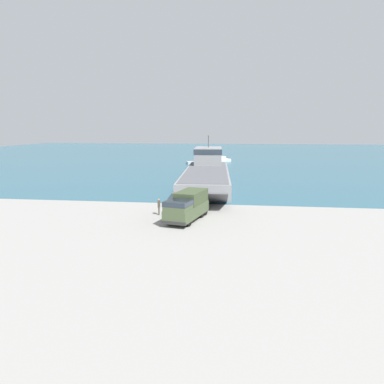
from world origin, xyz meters
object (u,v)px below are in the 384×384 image
at_px(military_truck, 187,206).
at_px(moored_boat_b, 221,160).
at_px(moored_boat_a, 199,162).
at_px(landing_craft, 207,170).
at_px(soldier_on_ramp, 159,206).

distance_m(military_truck, moored_boat_b, 69.85).
relative_size(moored_boat_a, moored_boat_b, 1.17).
bearing_deg(moored_boat_b, landing_craft, 143.37).
height_order(soldier_on_ramp, moored_boat_a, soldier_on_ramp).
height_order(soldier_on_ramp, moored_boat_b, soldier_on_ramp).
xyz_separation_m(landing_craft, moored_boat_b, (0.30, 40.91, -1.50)).
relative_size(landing_craft, military_truck, 5.14).
bearing_deg(military_truck, soldier_on_ramp, -106.76).
distance_m(military_truck, moored_boat_a, 62.24).
relative_size(landing_craft, moored_boat_a, 5.78).
height_order(landing_craft, moored_boat_a, landing_craft).
bearing_deg(moored_boat_a, soldier_on_ramp, 160.70).
distance_m(landing_craft, soldier_on_ramp, 27.15).
distance_m(landing_craft, military_truck, 28.94).
distance_m(soldier_on_ramp, moored_boat_b, 67.97).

